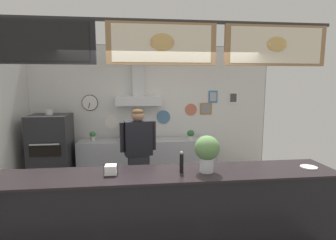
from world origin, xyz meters
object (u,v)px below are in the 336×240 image
Objects in this scene: espresso_machine at (134,131)px; pepper_grinder at (182,162)px; shop_worker at (138,155)px; potted_rosemary at (93,136)px; condiment_plate at (309,167)px; basil_vase at (207,151)px; napkin_holder at (111,170)px; potted_oregano at (191,134)px; pizza_oven at (52,152)px.

pepper_grinder is at bearing -76.32° from espresso_machine.
pepper_grinder is at bearing 100.33° from shop_worker.
potted_rosemary is (-0.85, 0.05, -0.08)m from espresso_machine.
potted_rosemary is 4.02m from condiment_plate.
espresso_machine is 2.57m from pepper_grinder.
basil_vase reaches higher than napkin_holder.
shop_worker reaches higher than napkin_holder.
shop_worker reaches higher than potted_oregano.
shop_worker is 8.54× the size of potted_rosemary.
shop_worker is at bearing 75.58° from napkin_holder.
pizza_oven reaches higher than potted_rosemary.
pizza_oven is 0.95× the size of shop_worker.
potted_oregano is at bearing -144.65° from shop_worker.
espresso_machine is (1.60, 0.24, 0.34)m from pizza_oven.
espresso_machine is at bearing 110.09° from basil_vase.
potted_oregano is 2.70m from condiment_plate.
basil_vase is at bearing -1.29° from napkin_holder.
napkin_holder is at bearing 64.27° from shop_worker.
pizza_oven is 9.74× the size of napkin_holder.
pizza_oven reaches higher than espresso_machine.
basil_vase is at bearing -69.91° from espresso_machine.
shop_worker is 3.76× the size of basil_vase.
basil_vase is (0.82, -1.30, 0.38)m from shop_worker.
pizza_oven is 1.96m from shop_worker.
potted_rosemary reaches higher than potted_oregano.
espresso_machine reaches higher than potted_rosemary.
pizza_oven reaches higher than napkin_holder.
condiment_plate is (2.17, -1.29, 0.13)m from shop_worker.
pizza_oven reaches higher than basil_vase.
pepper_grinder is 1.61× the size of napkin_holder.
basil_vase reaches higher than potted_rosemary.
pizza_oven is 3.43m from basil_vase.
basil_vase is at bearing -55.35° from potted_rosemary.
shop_worker is (1.70, -0.97, 0.16)m from pizza_oven.
condiment_plate is at bearing -0.01° from pepper_grinder.
potted_rosemary is 1.20× the size of napkin_holder.
basil_vase is (1.77, -2.56, 0.28)m from potted_rosemary.
napkin_holder reaches higher than potted_rosemary.
pizza_oven is at bearing -158.92° from potted_rosemary.
potted_rosemary is 2.94m from pepper_grinder.
espresso_machine is (-0.10, 1.21, 0.18)m from shop_worker.
potted_oregano is 2.87m from napkin_holder.
potted_oregano is at bearing 4.69° from pizza_oven.
napkin_holder is (-1.46, -2.47, 0.08)m from potted_oregano.
basil_vase is (2.52, -2.27, 0.54)m from pizza_oven.
potted_oregano is 1.19× the size of napkin_holder.
pizza_oven is 8.17× the size of potted_oregano.
basil_vase is at bearing -1.51° from pepper_grinder.
condiment_plate is at bearing 0.33° from basil_vase.
potted_oregano is at bearing 59.47° from napkin_holder.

